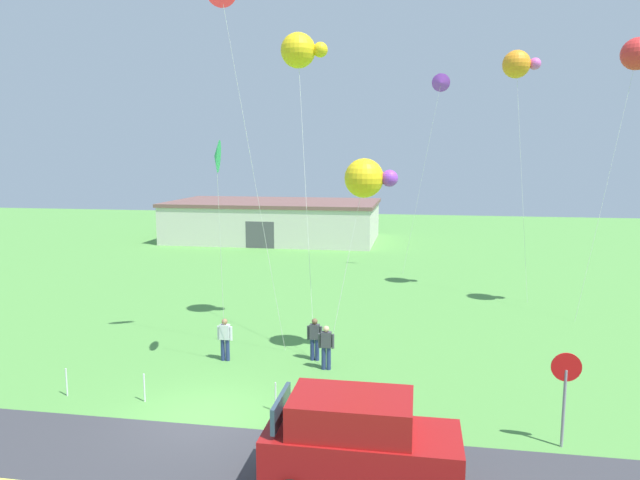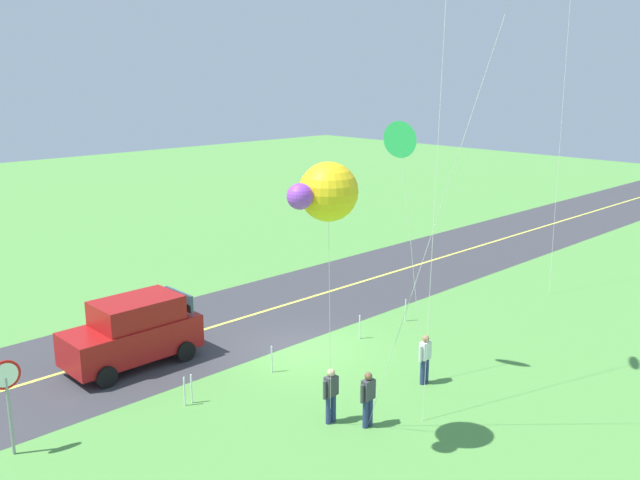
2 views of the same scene
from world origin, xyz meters
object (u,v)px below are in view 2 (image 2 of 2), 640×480
person_child_watcher (425,357)px  kite_yellow_high (401,140)px  person_adult_near (331,394)px  kite_red_low (326,192)px  person_adult_companion (368,397)px  car_suv_foreground (133,331)px  stop_sign (7,389)px

person_child_watcher → kite_yellow_high: size_ratio=0.20×
kite_yellow_high → person_adult_near: bearing=11.6°
person_adult_near → kite_red_low: bearing=117.6°
person_adult_near → person_adult_companion: size_ratio=1.00×
person_adult_near → kite_red_low: 6.12m
car_suv_foreground → person_child_watcher: (-5.75, 7.60, -0.29)m
stop_sign → person_child_watcher: size_ratio=1.60×
stop_sign → person_adult_near: bearing=147.4°
person_adult_near → kite_red_low: kite_red_low is taller
stop_sign → kite_yellow_high: kite_yellow_high is taller
person_adult_near → person_adult_companion: (-0.57, 0.86, 0.00)m
stop_sign → kite_yellow_high: size_ratio=0.32×
car_suv_foreground → person_adult_companion: 8.55m
stop_sign → person_child_watcher: 11.82m
car_suv_foreground → person_adult_companion: car_suv_foreground is taller
person_child_watcher → kite_red_low: (5.09, 0.80, 5.89)m
person_adult_companion → kite_yellow_high: 7.49m
person_child_watcher → kite_yellow_high: kite_yellow_high is taller
stop_sign → person_adult_companion: size_ratio=1.60×
person_adult_companion → car_suv_foreground: bearing=71.2°
car_suv_foreground → stop_sign: 5.85m
person_adult_companion → person_child_watcher: (-3.27, -0.58, 0.00)m
car_suv_foreground → stop_sign: stop_sign is taller
car_suv_foreground → person_child_watcher: bearing=127.1°
car_suv_foreground → person_adult_companion: bearing=106.8°
stop_sign → person_adult_companion: 9.25m
car_suv_foreground → kite_red_low: (-0.66, 8.39, 5.61)m
person_adult_near → person_child_watcher: same height
person_adult_companion → kite_red_low: kite_red_low is taller
person_adult_near → kite_yellow_high: bearing=-91.6°
car_suv_foreground → kite_yellow_high: (-5.53, 6.58, 6.36)m
car_suv_foreground → person_adult_near: size_ratio=2.75×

